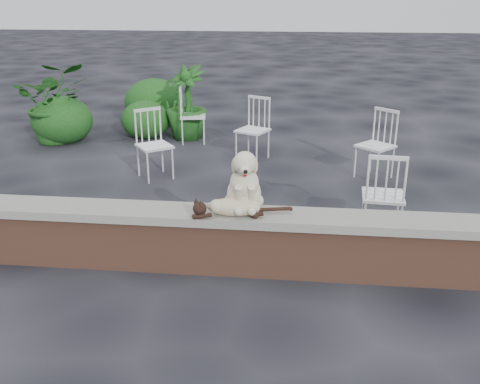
# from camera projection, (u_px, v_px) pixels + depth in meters

# --- Properties ---
(ground) EXTENTS (60.00, 60.00, 0.00)m
(ground) POSITION_uv_depth(u_px,v_px,m) (190.00, 267.00, 5.05)
(ground) COLOR black
(ground) RESTS_ON ground
(brick_wall) EXTENTS (6.00, 0.30, 0.50)m
(brick_wall) POSITION_uv_depth(u_px,v_px,m) (189.00, 243.00, 4.96)
(brick_wall) COLOR brown
(brick_wall) RESTS_ON ground
(capstone) EXTENTS (6.20, 0.40, 0.08)m
(capstone) POSITION_uv_depth(u_px,v_px,m) (188.00, 214.00, 4.86)
(capstone) COLOR slate
(capstone) RESTS_ON brick_wall
(dog) EXTENTS (0.46, 0.56, 0.59)m
(dog) POSITION_uv_depth(u_px,v_px,m) (244.00, 179.00, 4.76)
(dog) COLOR beige
(dog) RESTS_ON capstone
(cat) EXTENTS (1.08, 0.40, 0.18)m
(cat) POSITION_uv_depth(u_px,v_px,m) (233.00, 206.00, 4.70)
(cat) COLOR #C4AB8C
(cat) RESTS_ON capstone
(chair_b) EXTENTS (0.75, 0.75, 0.94)m
(chair_b) POSITION_uv_depth(u_px,v_px,m) (253.00, 129.00, 8.09)
(chair_b) COLOR white
(chair_b) RESTS_ON ground
(chair_e) EXTENTS (0.65, 0.65, 0.94)m
(chair_e) POSITION_uv_depth(u_px,v_px,m) (193.00, 115.00, 9.01)
(chair_e) COLOR white
(chair_e) RESTS_ON ground
(chair_d) EXTENTS (0.79, 0.79, 0.94)m
(chair_d) POSITION_uv_depth(u_px,v_px,m) (376.00, 145.00, 7.28)
(chair_d) COLOR white
(chair_d) RESTS_ON ground
(chair_a) EXTENTS (0.78, 0.78, 0.94)m
(chair_a) POSITION_uv_depth(u_px,v_px,m) (154.00, 145.00, 7.29)
(chair_a) COLOR white
(chair_a) RESTS_ON ground
(chair_c) EXTENTS (0.60, 0.60, 0.94)m
(chair_c) POSITION_uv_depth(u_px,v_px,m) (383.00, 194.00, 5.53)
(chair_c) COLOR white
(chair_c) RESTS_ON ground
(potted_plant_a) EXTENTS (1.54, 1.45, 1.35)m
(potted_plant_a) POSITION_uv_depth(u_px,v_px,m) (55.00, 102.00, 8.97)
(potted_plant_a) COLOR #184012
(potted_plant_a) RESTS_ON ground
(potted_plant_b) EXTENTS (0.97, 0.97, 1.26)m
(potted_plant_b) POSITION_uv_depth(u_px,v_px,m) (186.00, 102.00, 9.19)
(potted_plant_b) COLOR #184012
(potted_plant_b) RESTS_ON ground
(shrubbery) EXTENTS (2.32, 2.46, 0.91)m
(shrubbery) POSITION_uv_depth(u_px,v_px,m) (124.00, 111.00, 9.72)
(shrubbery) COLOR #184012
(shrubbery) RESTS_ON ground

